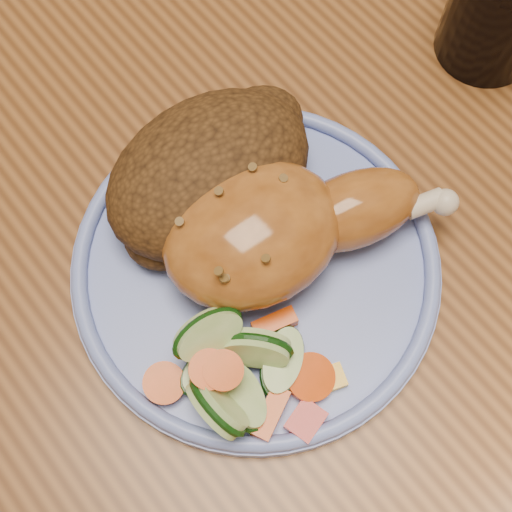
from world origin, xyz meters
name	(u,v)px	position (x,y,z in m)	size (l,w,h in m)	color
ground	(245,361)	(0.00, 0.00, 0.00)	(4.00, 4.00, 0.00)	#54321C
dining_table	(233,174)	(0.00, 0.00, 0.67)	(0.90, 1.40, 0.75)	brown
plate	(256,268)	(-0.06, -0.10, 0.76)	(0.23, 0.23, 0.01)	#7188DB
plate_rim	(256,262)	(-0.06, -0.10, 0.77)	(0.23, 0.23, 0.01)	#7188DB
chicken_leg	(278,228)	(-0.04, -0.10, 0.79)	(0.18, 0.12, 0.06)	#AB6323
rice_pilaf	(212,171)	(-0.05, -0.04, 0.79)	(0.15, 0.10, 0.06)	#462A11
vegetable_pile	(239,371)	(-0.11, -0.15, 0.78)	(0.10, 0.10, 0.05)	#A50A05
drinking_glass	(504,2)	(0.18, -0.07, 0.80)	(0.07, 0.07, 0.09)	black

